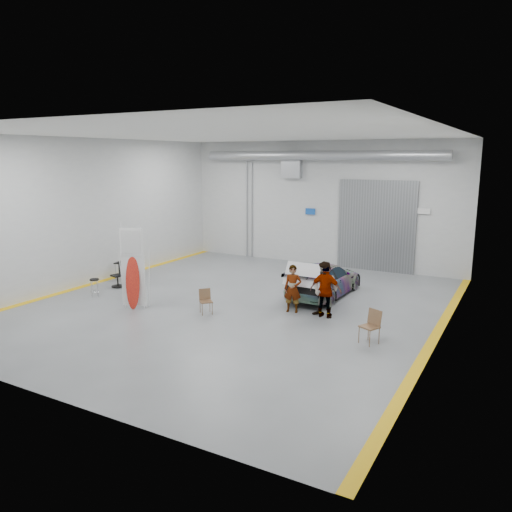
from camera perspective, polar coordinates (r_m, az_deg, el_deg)
The scene contains 13 objects.
ground at distance 18.05m, azimuth -2.33°, elevation -5.62°, with size 16.00×16.00×0.00m, color slate.
room_shell at distance 19.12m, azimuth 1.67°, elevation 7.79°, with size 14.02×16.18×6.01m.
sedan_car at distance 19.28m, azimuth 7.80°, elevation -2.67°, with size 1.77×4.35×1.26m, color silver.
person_a at distance 17.09m, azimuth 4.22°, elevation -3.74°, with size 0.60×0.39×1.65m, color #815E46.
person_b at distance 16.62m, azimuth 7.93°, elevation -3.84°, with size 0.92×0.71×1.88m, color #446F7D.
person_c at distance 16.62m, azimuth 7.98°, elevation -3.91°, with size 1.07×0.44×1.84m, color #A36C36.
surfboard_display at distance 17.88m, azimuth -14.15°, elevation -2.06°, with size 0.81×0.45×3.03m.
folding_chair_near at distance 17.09m, azimuth -5.70°, elevation -5.73°, with size 0.55×0.63×0.84m.
folding_chair_far at distance 14.75m, azimuth 12.81°, elevation -8.60°, with size 0.61×0.65×0.98m.
shop_stool at distance 19.91m, azimuth -17.95°, elevation -3.50°, with size 0.36×0.36×0.71m.
work_table at distance 22.29m, azimuth -14.40°, elevation -0.72°, with size 1.27×0.81×0.97m.
office_chair at distance 21.16m, azimuth -15.42°, elevation -2.27°, with size 0.53×0.55×0.98m.
trunk_lid at distance 17.39m, azimuth 5.55°, elevation -1.95°, with size 1.47×0.89×0.04m, color silver.
Camera 1 is at (8.99, -14.74, 5.26)m, focal length 35.00 mm.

